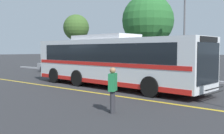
% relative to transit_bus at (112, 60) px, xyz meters
% --- Properties ---
extents(ground_plane, '(220.00, 220.00, 0.00)m').
position_rel_transit_bus_xyz_m(ground_plane, '(-1.24, -0.14, -1.63)').
color(ground_plane, '#2D2D30').
extents(lane_strip_0, '(31.82, 0.20, 0.01)m').
position_rel_transit_bus_xyz_m(lane_strip_0, '(0.01, -2.20, -1.63)').
color(lane_strip_0, gold).
rests_on(lane_strip_0, ground_plane).
extents(curb_strip, '(39.82, 0.36, 0.15)m').
position_rel_transit_bus_xyz_m(curb_strip, '(0.01, 5.96, -1.55)').
color(curb_strip, '#99999E').
rests_on(curb_strip, ground_plane).
extents(transit_bus, '(12.26, 3.34, 3.14)m').
position_rel_transit_bus_xyz_m(transit_bus, '(0.00, 0.00, 0.00)').
color(transit_bus, silver).
rests_on(transit_bus, ground_plane).
extents(parked_car_0, '(4.93, 2.02, 1.30)m').
position_rel_transit_bus_xyz_m(parked_car_0, '(-10.79, 4.45, -0.95)').
color(parked_car_0, '#9E9EA3').
rests_on(parked_car_0, ground_plane).
extents(parked_car_1, '(4.50, 2.27, 1.45)m').
position_rel_transit_bus_xyz_m(parked_car_1, '(-4.45, 4.48, -0.90)').
color(parked_car_1, olive).
rests_on(parked_car_1, ground_plane).
extents(pedestrian_0, '(0.37, 0.47, 1.63)m').
position_rel_transit_bus_xyz_m(pedestrian_0, '(4.21, -4.98, -0.71)').
color(pedestrian_0, '#2D2D33').
rests_on(pedestrian_0, ground_plane).
extents(street_lamp, '(0.57, 0.57, 6.88)m').
position_rel_transit_bus_xyz_m(street_lamp, '(1.23, 7.34, 3.58)').
color(street_lamp, '#59595E').
rests_on(street_lamp, ground_plane).
extents(tree_0, '(4.93, 4.93, 7.50)m').
position_rel_transit_bus_xyz_m(tree_0, '(-3.46, 9.48, 3.39)').
color(tree_0, '#513823').
rests_on(tree_0, ground_plane).
extents(tree_1, '(3.00, 3.00, 6.35)m').
position_rel_transit_bus_xyz_m(tree_1, '(-12.87, 8.89, 3.19)').
color(tree_1, '#513823').
rests_on(tree_1, ground_plane).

